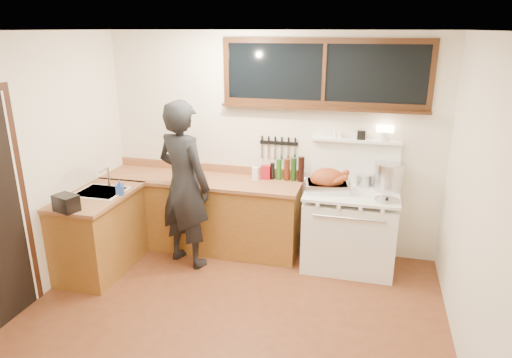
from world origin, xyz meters
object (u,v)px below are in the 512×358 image
(vintage_stove, at_px, (349,228))
(roast_turkey, at_px, (328,182))
(cutting_board, at_px, (192,175))
(man, at_px, (184,185))

(vintage_stove, distance_m, roast_turkey, 0.60)
(vintage_stove, distance_m, cutting_board, 1.94)
(man, xyz_separation_m, roast_turkey, (1.56, 0.36, 0.05))
(man, bearing_deg, cutting_board, 98.24)
(cutting_board, xyz_separation_m, roast_turkey, (1.61, 0.00, 0.05))
(cutting_board, bearing_deg, roast_turkey, 0.04)
(cutting_board, height_order, roast_turkey, roast_turkey)
(man, height_order, roast_turkey, man)
(vintage_stove, height_order, roast_turkey, vintage_stove)
(cutting_board, relative_size, roast_turkey, 0.81)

